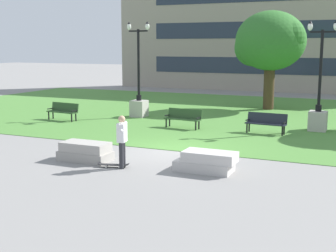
# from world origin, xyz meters

# --- Properties ---
(ground_plane) EXTENTS (140.00, 140.00, 0.00)m
(ground_plane) POSITION_xyz_m (0.00, 0.00, 0.00)
(ground_plane) COLOR gray
(grass_lawn) EXTENTS (40.00, 20.00, 0.02)m
(grass_lawn) POSITION_xyz_m (0.00, 10.00, 0.01)
(grass_lawn) COLOR #4C8438
(grass_lawn) RESTS_ON ground
(concrete_block_center) EXTENTS (1.80, 0.90, 0.64)m
(concrete_block_center) POSITION_xyz_m (-2.18, -2.56, 0.31)
(concrete_block_center) COLOR #9E9991
(concrete_block_center) RESTS_ON ground
(concrete_block_left) EXTENTS (1.92, 0.90, 0.64)m
(concrete_block_left) POSITION_xyz_m (2.09, -2.21, 0.31)
(concrete_block_left) COLOR #BCB7B2
(concrete_block_left) RESTS_ON ground
(person_skateboarder) EXTENTS (0.32, 0.56, 1.71)m
(person_skateboarder) POSITION_xyz_m (-0.53, -2.92, 0.98)
(person_skateboarder) COLOR #28282D
(person_skateboarder) RESTS_ON ground
(skateboard) EXTENTS (1.03, 0.48, 0.14)m
(skateboard) POSITION_xyz_m (-0.83, -2.97, 0.09)
(skateboard) COLOR black
(skateboard) RESTS_ON ground
(park_bench_near_left) EXTENTS (1.85, 0.75, 0.90)m
(park_bench_near_left) POSITION_xyz_m (-1.46, 4.66, 0.54)
(park_bench_near_left) COLOR #284723
(park_bench_near_left) RESTS_ON grass_lawn
(park_bench_near_right) EXTENTS (1.85, 0.73, 0.90)m
(park_bench_near_right) POSITION_xyz_m (-8.15, 4.34, 0.54)
(park_bench_near_right) COLOR #284723
(park_bench_near_right) RESTS_ON grass_lawn
(park_bench_far_left) EXTENTS (1.83, 0.65, 0.90)m
(park_bench_far_left) POSITION_xyz_m (2.44, 4.89, 0.54)
(park_bench_far_left) COLOR #1E232D
(park_bench_far_left) RESTS_ON grass_lawn
(lamp_post_center) EXTENTS (1.32, 0.80, 4.98)m
(lamp_post_center) POSITION_xyz_m (4.47, 6.51, 1.03)
(lamp_post_center) COLOR #ADA89E
(lamp_post_center) RESTS_ON grass_lawn
(lamp_post_left) EXTENTS (1.32, 0.80, 5.14)m
(lamp_post_left) POSITION_xyz_m (-5.04, 6.98, 1.06)
(lamp_post_left) COLOR #ADA89E
(lamp_post_left) RESTS_ON grass_lawn
(tree_far_right) EXTENTS (4.43, 4.22, 5.96)m
(tree_far_right) POSITION_xyz_m (0.78, 12.98, 4.11)
(tree_far_right) COLOR #42301E
(tree_far_right) RESTS_ON grass_lawn
(building_facade_distant) EXTENTS (29.36, 1.03, 12.09)m
(building_facade_distant) POSITION_xyz_m (-0.96, 24.50, 6.04)
(building_facade_distant) COLOR gray
(building_facade_distant) RESTS_ON ground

